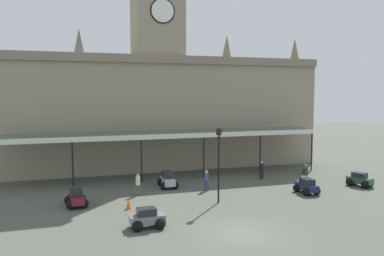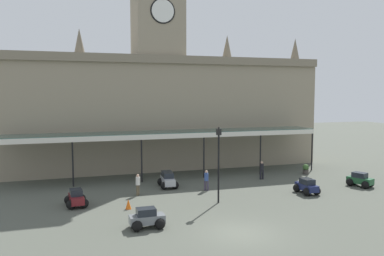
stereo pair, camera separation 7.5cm
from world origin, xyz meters
name	(u,v)px [view 2 (the right image)]	position (x,y,z in m)	size (l,w,h in m)	color
ground_plane	(240,233)	(0.00, 0.00, 0.00)	(140.00, 140.00, 0.00)	#4C5046
station_building	(158,105)	(0.00, 20.75, 6.66)	(34.63, 5.66, 19.45)	gray
entrance_canopy	(170,133)	(0.00, 15.76, 4.14)	(29.40, 3.26, 4.30)	#38564C
car_silver_estate	(168,180)	(-1.20, 11.92, 0.56)	(1.63, 2.30, 1.27)	#B2B5BA
car_navy_sedan	(307,187)	(8.72, 6.53, 0.50)	(1.54, 2.06, 1.19)	#19214C
car_grey_sedan	(147,219)	(-4.84, 2.48, 0.50)	(2.06, 1.53, 1.19)	slate
car_maroon_sedan	(76,199)	(-8.68, 8.41, 0.50)	(1.65, 2.13, 1.19)	maroon
car_green_sedan	(360,181)	(14.39, 7.20, 0.50)	(1.98, 2.23, 1.19)	#1E512D
pedestrian_crossing_forecourt	(138,184)	(-4.06, 10.00, 0.91)	(0.34, 0.36, 1.67)	brown
pedestrian_beside_cars	(206,180)	(1.49, 9.79, 0.91)	(0.37, 0.34, 1.67)	#3F384C
pedestrian_near_entrance	(262,170)	(7.74, 12.21, 0.91)	(0.39, 0.34, 1.67)	black
victorian_lamppost	(219,157)	(1.12, 6.18, 3.37)	(0.30, 0.30, 5.49)	black
traffic_cone	(128,204)	(-5.31, 6.60, 0.34)	(0.40, 0.40, 0.69)	orange
planter_by_canopy	(306,169)	(12.99, 13.07, 0.49)	(0.60, 0.60, 0.96)	#47423D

